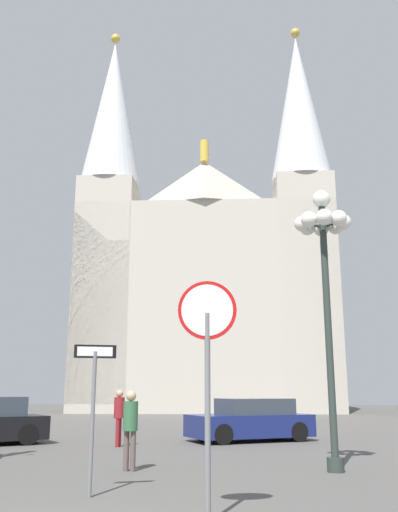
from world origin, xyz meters
The scene contains 7 objects.
cathedral centered at (-2.77, 38.75, 10.50)m, with size 20.92×11.77×32.14m.
stop_sign centered at (1.64, 1.95, 2.27)m, with size 0.83×0.12×3.21m.
one_way_arrow_sign centered at (-0.47, 3.47, 1.55)m, with size 0.67×0.29×2.44m.
street_lamp centered at (3.78, 6.89, 4.69)m, with size 1.31×1.31×6.27m.
parked_car_far_navy centered at (1.70, 13.93, 0.66)m, with size 4.47×3.67×1.40m.
pedestrian_walking centered at (-0.58, 6.44, 1.01)m, with size 0.32×0.32×1.67m.
pedestrian_standing centered at (-2.22, 11.45, 1.02)m, with size 0.32×0.32×1.69m.
Camera 1 is at (2.57, -5.88, 1.70)m, focal length 39.25 mm.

